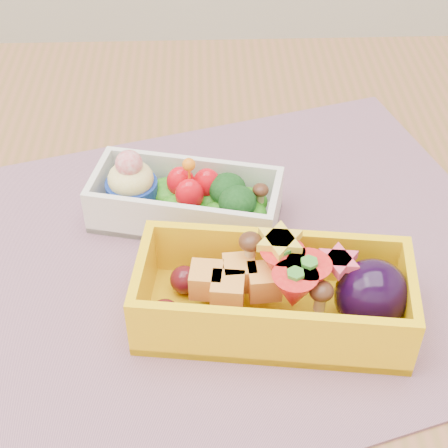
{
  "coord_description": "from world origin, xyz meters",
  "views": [
    {
      "loc": [
        0.0,
        -0.38,
        1.15
      ],
      "look_at": [
        0.02,
        0.02,
        0.79
      ],
      "focal_mm": 55.42,
      "sensor_mm": 36.0,
      "label": 1
    }
  ],
  "objects_px": {
    "bento_white": "(185,199)",
    "table": "(206,352)",
    "bento_yellow": "(279,294)",
    "placemat": "(215,264)"
  },
  "relations": [
    {
      "from": "bento_white",
      "to": "table",
      "type": "bearing_deg",
      "value": -63.89
    },
    {
      "from": "bento_white",
      "to": "bento_yellow",
      "type": "relative_size",
      "value": 0.82
    },
    {
      "from": "table",
      "to": "bento_yellow",
      "type": "height_order",
      "value": "bento_yellow"
    },
    {
      "from": "placemat",
      "to": "bento_yellow",
      "type": "distance_m",
      "value": 0.08
    },
    {
      "from": "placemat",
      "to": "table",
      "type": "bearing_deg",
      "value": -131.0
    },
    {
      "from": "bento_white",
      "to": "bento_yellow",
      "type": "height_order",
      "value": "same"
    },
    {
      "from": "placemat",
      "to": "bento_yellow",
      "type": "xyz_separation_m",
      "value": [
        0.04,
        -0.06,
        0.03
      ]
    },
    {
      "from": "bento_yellow",
      "to": "placemat",
      "type": "bearing_deg",
      "value": 133.78
    },
    {
      "from": "table",
      "to": "placemat",
      "type": "relative_size",
      "value": 2.48
    },
    {
      "from": "table",
      "to": "placemat",
      "type": "height_order",
      "value": "placemat"
    }
  ]
}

